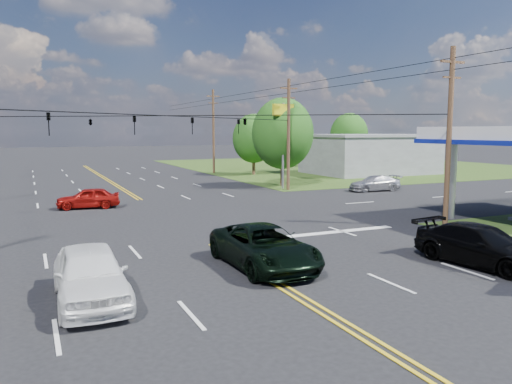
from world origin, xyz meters
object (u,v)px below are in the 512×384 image
tree_far_r (349,135)px  suv_black (482,246)px  pole_right_far (213,130)px  tree_right_b (254,139)px  pickup_dkgreen (264,247)px  pole_ne (288,133)px  retail_ne (369,155)px  pole_se (449,135)px  tree_right_a (283,133)px  pickup_white (90,274)px

tree_far_r → suv_black: size_ratio=1.44×
pole_right_far → tree_right_b: size_ratio=1.41×
tree_far_r → pickup_dkgreen: bearing=-128.3°
pole_ne → tree_far_r: (21.00, 21.00, -0.37)m
suv_black → retail_ne: bearing=50.7°
retail_ne → pole_ne: pole_ne is taller
pole_se → pickup_dkgreen: 13.59m
tree_right_a → suv_black: 28.50m
pole_ne → pole_right_far: bearing=90.0°
tree_right_a → pickup_dkgreen: tree_right_a is taller
suv_black → pickup_white: size_ratio=1.05×
retail_ne → tree_far_r: bearing=68.2°
tree_right_a → suv_black: bearing=-101.9°
retail_ne → pole_se: (-17.00, -29.00, 2.72)m
tree_far_r → pole_right_far: bearing=-174.6°
pole_right_far → tree_right_b: 5.40m
pole_ne → tree_far_r: pole_ne is taller
pole_right_far → pickup_white: size_ratio=1.99×
tree_far_r → pickup_white: size_ratio=1.51×
retail_ne → tree_right_b: bearing=163.5°
retail_ne → pole_se: pole_se is taller
tree_right_a → pickup_white: tree_right_a is taller
pole_se → tree_right_b: size_ratio=1.34×
tree_right_a → pole_right_far: bearing=93.6°
pole_se → pickup_dkgreen: size_ratio=1.67×
pickup_dkgreen → suv_black: bearing=-23.2°
pickup_dkgreen → pickup_white: (-6.40, -1.31, 0.07)m
retail_ne → suv_black: size_ratio=2.64×
tree_far_r → pole_ne: bearing=-135.0°
tree_far_r → pickup_dkgreen: 54.15m
retail_ne → tree_right_a: size_ratio=1.71×
suv_black → pickup_white: bearing=164.5°
pole_se → pole_ne: size_ratio=1.00×
suv_black → pole_se: bearing=46.0°
pole_right_far → pickup_dkgreen: (-12.50, -40.37, -4.38)m
retail_ne → tree_right_a: tree_right_a is taller
tree_far_r → tree_right_a: bearing=-138.0°
tree_right_a → tree_far_r: (20.00, 18.00, -0.33)m
pickup_dkgreen → pickup_white: pickup_white is taller
retail_ne → pole_right_far: 19.02m
pole_right_far → tree_right_b: (3.50, -4.00, -0.95)m
pole_right_far → suv_black: bearing=-96.3°
pickup_white → pole_ne: bearing=51.1°
tree_right_b → tree_far_r: bearing=18.9°
retail_ne → pole_ne: (-17.00, -11.00, 2.72)m
pole_se → pole_ne: 18.00m
tree_far_r → pickup_dkgreen: size_ratio=1.34×
pole_se → pole_right_far: pole_right_far is taller
tree_right_b → pickup_white: 43.97m
pole_se → tree_far_r: size_ratio=1.25×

